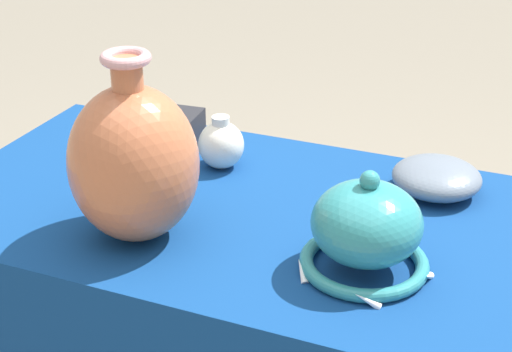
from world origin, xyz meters
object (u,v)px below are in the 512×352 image
at_px(vase_dome_bell, 366,231).
at_px(mosaic_tile_box, 168,132).
at_px(bowl_shallow_slate, 437,177).
at_px(vase_tall_bulbous, 134,162).
at_px(jar_round_ivory, 221,144).

distance_m(vase_dome_bell, mosaic_tile_box, 0.58).
bearing_deg(mosaic_tile_box, bowl_shallow_slate, -3.78).
bearing_deg(vase_dome_bell, mosaic_tile_box, 149.71).
bearing_deg(vase_tall_bulbous, mosaic_tile_box, 109.83).
bearing_deg(bowl_shallow_slate, vase_dome_bell, -100.47).
bearing_deg(mosaic_tile_box, vase_tall_bulbous, -74.72).
bearing_deg(jar_round_ivory, vase_dome_bell, -34.64).
distance_m(vase_dome_bell, bowl_shallow_slate, 0.30).
height_order(mosaic_tile_box, jar_round_ivory, jar_round_ivory).
relative_size(mosaic_tile_box, jar_round_ivory, 1.40).
relative_size(vase_tall_bulbous, bowl_shallow_slate, 1.94).
xyz_separation_m(mosaic_tile_box, bowl_shallow_slate, (0.55, 0.01, -0.00)).
height_order(vase_dome_bell, bowl_shallow_slate, vase_dome_bell).
distance_m(vase_tall_bulbous, mosaic_tile_box, 0.37).
relative_size(vase_dome_bell, bowl_shallow_slate, 1.33).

